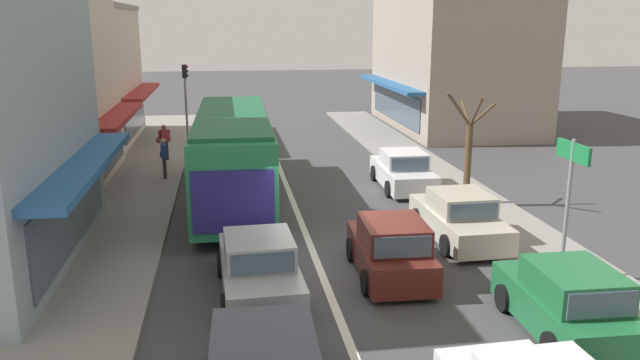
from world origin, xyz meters
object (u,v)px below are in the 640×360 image
object	(u,v)px
city_bus	(233,151)
pedestrian_with_handbag_near	(164,156)
parked_sedan_kerb_second	(459,218)
parked_sedan_kerb_third	(403,171)
parked_hatchback_kerb_front	(567,303)
hatchback_adjacent_lane_trail	(391,250)
sedan_adjacent_lane_lead	(259,268)
pedestrian_browsing_midblock	(164,140)
street_tree_right	(468,154)
traffic_light_downstreet	(186,91)
directional_road_sign	(571,177)

from	to	relation	value
city_bus	pedestrian_with_handbag_near	bearing A→B (deg)	128.42
parked_sedan_kerb_second	parked_sedan_kerb_third	xyz separation A→B (m)	(0.03, 6.06, 0.00)
city_bus	parked_hatchback_kerb_front	bearing A→B (deg)	-59.15
parked_sedan_kerb_second	pedestrian_with_handbag_near	xyz separation A→B (m)	(-9.26, 8.53, 0.40)
hatchback_adjacent_lane_trail	parked_hatchback_kerb_front	distance (m)	4.48
sedan_adjacent_lane_lead	parked_sedan_kerb_third	size ratio (longest dim) A/B	1.01
parked_hatchback_kerb_front	pedestrian_browsing_midblock	world-z (taller)	pedestrian_browsing_midblock
sedan_adjacent_lane_lead	parked_sedan_kerb_third	bearing A→B (deg)	55.90
pedestrian_with_handbag_near	street_tree_right	bearing A→B (deg)	-25.96
parked_sedan_kerb_second	traffic_light_downstreet	xyz separation A→B (m)	(-8.72, 16.27, 2.19)
city_bus	street_tree_right	world-z (taller)	street_tree_right
city_bus	parked_sedan_kerb_third	bearing A→B (deg)	8.49
hatchback_adjacent_lane_trail	pedestrian_with_handbag_near	bearing A→B (deg)	120.86
parked_sedan_kerb_second	traffic_light_downstreet	bearing A→B (deg)	118.20
pedestrian_with_handbag_near	hatchback_adjacent_lane_trail	bearing A→B (deg)	-59.14
parked_sedan_kerb_second	directional_road_sign	bearing A→B (deg)	-66.55
sedan_adjacent_lane_lead	parked_sedan_kerb_third	world-z (taller)	same
parked_sedan_kerb_third	city_bus	bearing A→B (deg)	-171.51
hatchback_adjacent_lane_trail	parked_sedan_kerb_third	size ratio (longest dim) A/B	0.89
parked_hatchback_kerb_front	street_tree_right	bearing A→B (deg)	80.93
street_tree_right	sedan_adjacent_lane_lead	bearing A→B (deg)	-140.55
traffic_light_downstreet	directional_road_sign	bearing A→B (deg)	-62.58
pedestrian_with_handbag_near	pedestrian_browsing_midblock	distance (m)	3.52
hatchback_adjacent_lane_trail	parked_sedan_kerb_second	size ratio (longest dim) A/B	0.89
hatchback_adjacent_lane_trail	street_tree_right	xyz separation A→B (m)	(4.25, 5.68, 1.17)
city_bus	directional_road_sign	xyz separation A→B (m)	(7.95, -8.38, 0.80)
parked_sedan_kerb_third	traffic_light_downstreet	distance (m)	13.62
hatchback_adjacent_lane_trail	parked_hatchback_kerb_front	size ratio (longest dim) A/B	1.01
sedan_adjacent_lane_lead	parked_hatchback_kerb_front	distance (m)	6.80
parked_hatchback_kerb_front	pedestrian_browsing_midblock	xyz separation A→B (m)	(-9.59, 17.96, 0.36)
parked_hatchback_kerb_front	pedestrian_browsing_midblock	bearing A→B (deg)	118.11
parked_hatchback_kerb_front	parked_sedan_kerb_third	size ratio (longest dim) A/B	0.88
hatchback_adjacent_lane_trail	pedestrian_with_handbag_near	world-z (taller)	pedestrian_with_handbag_near
directional_road_sign	parked_sedan_kerb_second	bearing A→B (deg)	113.45
sedan_adjacent_lane_lead	parked_sedan_kerb_third	xyz separation A→B (m)	(6.11, 9.03, 0.00)
parked_hatchback_kerb_front	parked_sedan_kerb_second	distance (m)	5.91
traffic_light_downstreet	street_tree_right	distance (m)	16.56
sedan_adjacent_lane_lead	directional_road_sign	world-z (taller)	directional_road_sign
parked_sedan_kerb_second	street_tree_right	world-z (taller)	street_tree_right
street_tree_right	pedestrian_browsing_midblock	bearing A→B (deg)	141.64
city_bus	street_tree_right	bearing A→B (deg)	-12.57
parked_sedan_kerb_second	parked_sedan_kerb_third	size ratio (longest dim) A/B	1.00
city_bus	parked_hatchback_kerb_front	xyz separation A→B (m)	(6.57, -10.99, -1.17)
street_tree_right	pedestrian_with_handbag_near	world-z (taller)	street_tree_right
parked_sedan_kerb_third	directional_road_sign	bearing A→B (deg)	-81.45
parked_sedan_kerb_second	pedestrian_browsing_midblock	xyz separation A→B (m)	(-9.54, 12.04, 0.40)
parked_hatchback_kerb_front	pedestrian_with_handbag_near	distance (m)	17.19
city_bus	parked_sedan_kerb_second	xyz separation A→B (m)	(6.52, -5.08, -1.22)
pedestrian_browsing_midblock	hatchback_adjacent_lane_trail	bearing A→B (deg)	-64.73
hatchback_adjacent_lane_trail	sedan_adjacent_lane_lead	distance (m)	3.41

